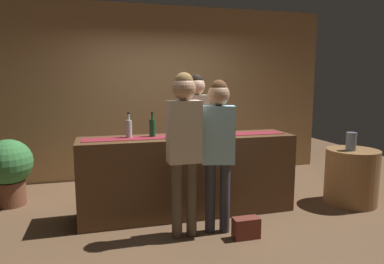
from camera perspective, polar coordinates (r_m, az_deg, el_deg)
name	(u,v)px	position (r m, az deg, el deg)	size (l,w,h in m)	color
ground_plane	(188,212)	(4.47, -0.64, -13.14)	(10.00, 10.00, 0.00)	brown
back_wall	(160,92)	(6.02, -5.26, 6.52)	(6.00, 0.12, 2.90)	tan
bar_counter	(188,175)	(4.32, -0.65, -7.10)	(2.63, 0.60, 0.98)	#543821
counter_runner_cloth	(188,136)	(4.21, -0.66, -0.66)	(2.50, 0.28, 0.01)	maroon
wine_bottle_green	(152,128)	(4.17, -6.57, 0.73)	(0.07, 0.07, 0.30)	#194723
wine_bottle_clear	(129,128)	(4.14, -10.39, 0.59)	(0.07, 0.07, 0.30)	#B2C6C1
wine_glass_near_customer	(233,125)	(4.44, 6.74, 1.08)	(0.07, 0.07, 0.14)	silver
wine_glass_mid_counter	(170,129)	(4.04, -3.65, 0.42)	(0.07, 0.07, 0.14)	silver
wine_glass_far_end	(214,126)	(4.37, 3.62, 1.01)	(0.07, 0.07, 0.14)	silver
bartender	(196,122)	(4.82, 0.70, 1.71)	(0.34, 0.24, 1.74)	#26262B
customer_sipping	(218,140)	(3.67, 4.34, -1.39)	(0.38, 0.28, 1.66)	#33333D
customer_browsing	(184,137)	(3.54, -1.32, -0.80)	(0.34, 0.24, 1.73)	brown
round_side_table	(351,177)	(5.15, 24.81, -6.70)	(0.68, 0.68, 0.74)	olive
vase_on_side_table	(351,141)	(4.97, 24.78, -1.42)	(0.13, 0.13, 0.24)	slate
potted_plant_tall	(9,168)	(5.17, -27.99, -5.21)	(0.61, 0.61, 0.89)	brown
handbag	(246,228)	(3.81, 8.93, -15.36)	(0.28, 0.14, 0.22)	brown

